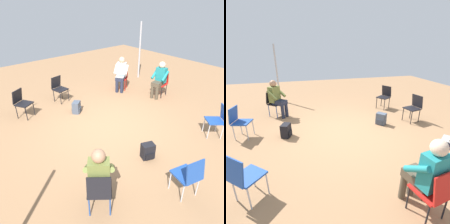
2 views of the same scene
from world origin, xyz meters
The scene contains 12 objects.
ground_plane centered at (0.00, 0.00, 0.00)m, with size 15.42×15.42×0.00m, color #99704C.
chair_west centered at (-2.78, -0.46, 0.50)m, with size 0.50×0.46×0.85m.
chair_north centered at (0.43, 2.69, 0.50)m, with size 0.49×0.52×0.85m.
chair_northwest centered at (-1.83, 2.08, 0.50)m, with size 0.59×0.58×0.85m.
chair_south centered at (0.23, -2.37, 0.50)m, with size 0.48×0.51×0.85m.
chair_northeast centered at (1.82, 1.94, 0.50)m, with size 0.58×0.58×0.85m.
chair_southeast centered at (1.58, -2.09, 0.50)m, with size 0.56×0.57×0.85m.
person_in_teal centered at (-2.62, -0.43, 0.69)m, with size 0.56×0.55×1.24m.
person_in_olive centered at (1.71, 1.81, 0.69)m, with size 0.63×0.63×1.24m.
backpack_near_laptop_user centered at (0.17, 1.54, 0.16)m, with size 0.33×0.30×0.36m.
backpack_by_empty_chair centered at (0.25, -1.28, 0.16)m, with size 0.34×0.33×0.36m.
tent_pole_near centered at (3.51, 1.87, 1.17)m, with size 0.07×0.07×2.34m, color #B2B2B7.
Camera 2 is at (-4.19, 1.23, 2.34)m, focal length 28.00 mm.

